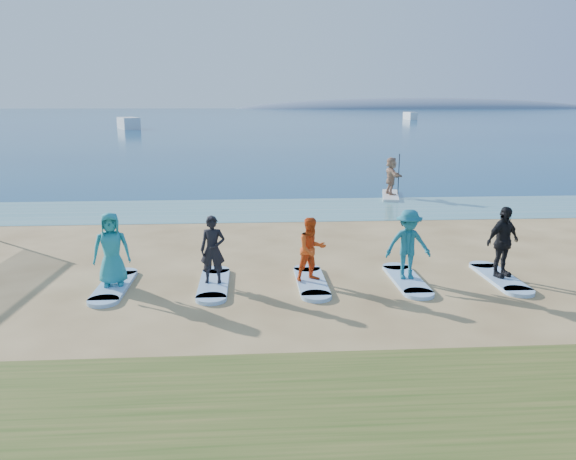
{
  "coord_description": "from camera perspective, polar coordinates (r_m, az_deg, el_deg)",
  "views": [
    {
      "loc": [
        -0.18,
        -12.25,
        4.41
      ],
      "look_at": [
        0.8,
        2.0,
        1.1
      ],
      "focal_mm": 35.0,
      "sensor_mm": 36.0,
      "label": 1
    }
  ],
  "objects": [
    {
      "name": "ground",
      "position": [
        13.02,
        -2.94,
        -6.77
      ],
      "size": [
        600.0,
        600.0,
        0.0
      ],
      "primitive_type": "plane",
      "color": "tan",
      "rests_on": "ground"
    },
    {
      "name": "shallow_water",
      "position": [
        23.17,
        -3.43,
        2.07
      ],
      "size": [
        600.0,
        600.0,
        0.0
      ],
      "primitive_type": "plane",
      "color": "teal",
      "rests_on": "ground"
    },
    {
      "name": "ocean",
      "position": [
        172.31,
        -3.95,
        11.55
      ],
      "size": [
        600.0,
        600.0,
        0.0
      ],
      "primitive_type": "plane",
      "color": "navy",
      "rests_on": "ground"
    },
    {
      "name": "island_ridge",
      "position": [
        326.46,
        13.31,
        11.93
      ],
      "size": [
        220.0,
        56.0,
        18.0
      ],
      "primitive_type": "ellipsoid",
      "color": "slate",
      "rests_on": "ground"
    },
    {
      "name": "paddleboard",
      "position": [
        26.74,
        10.36,
        3.47
      ],
      "size": [
        1.34,
        3.08,
        0.12
      ],
      "primitive_type": "cube",
      "rotation": [
        0.0,
        0.0,
        -0.22
      ],
      "color": "silver",
      "rests_on": "ground"
    },
    {
      "name": "paddleboarder",
      "position": [
        26.61,
        10.44,
        5.44
      ],
      "size": [
        0.69,
        1.65,
        1.73
      ],
      "primitive_type": "imported",
      "rotation": [
        0.0,
        0.0,
        1.68
      ],
      "color": "tan",
      "rests_on": "paddleboard"
    },
    {
      "name": "boat_offshore_a",
      "position": [
        93.34,
        -15.87,
        9.85
      ],
      "size": [
        4.81,
        7.27,
        1.79
      ],
      "primitive_type": "cube",
      "rotation": [
        0.0,
        0.0,
        0.38
      ],
      "color": "silver",
      "rests_on": "ground"
    },
    {
      "name": "boat_offshore_b",
      "position": [
        137.14,
        12.28,
        10.91
      ],
      "size": [
        1.94,
        5.65,
        1.71
      ],
      "primitive_type": "cube",
      "rotation": [
        0.0,
        0.0,
        0.04
      ],
      "color": "silver",
      "rests_on": "ground"
    },
    {
      "name": "surfboard_0",
      "position": [
        14.2,
        -17.25,
        -5.47
      ],
      "size": [
        0.7,
        2.2,
        0.09
      ],
      "primitive_type": "cube",
      "color": "#95BDE7",
      "rests_on": "ground"
    },
    {
      "name": "student_0",
      "position": [
        13.94,
        -17.51,
        -1.86
      ],
      "size": [
        0.95,
        0.71,
        1.76
      ],
      "primitive_type": "imported",
      "rotation": [
        0.0,
        0.0,
        0.19
      ],
      "color": "teal",
      "rests_on": "surfboard_0"
    },
    {
      "name": "surfboard_1",
      "position": [
        13.84,
        -7.55,
        -5.46
      ],
      "size": [
        0.7,
        2.2,
        0.09
      ],
      "primitive_type": "cube",
      "color": "#95BDE7",
      "rests_on": "ground"
    },
    {
      "name": "student_1",
      "position": [
        13.59,
        -7.65,
        -1.99
      ],
      "size": [
        0.63,
        0.44,
        1.65
      ],
      "primitive_type": "imported",
      "rotation": [
        0.0,
        0.0,
        -0.08
      ],
      "color": "black",
      "rests_on": "surfboard_1"
    },
    {
      "name": "surfboard_2",
      "position": [
        13.88,
        2.38,
        -5.29
      ],
      "size": [
        0.7,
        2.2,
        0.09
      ],
      "primitive_type": "cube",
      "color": "#95BDE7",
      "rests_on": "ground"
    },
    {
      "name": "student_2",
      "position": [
        13.65,
        2.41,
        -1.97
      ],
      "size": [
        0.93,
        0.83,
        1.57
      ],
      "primitive_type": "imported",
      "rotation": [
        0.0,
        0.0,
        0.37
      ],
      "color": "#D84A16",
      "rests_on": "surfboard_2"
    },
    {
      "name": "surfboard_3",
      "position": [
        14.34,
        11.94,
        -4.97
      ],
      "size": [
        0.7,
        2.2,
        0.09
      ],
      "primitive_type": "cube",
      "color": "#95BDE7",
      "rests_on": "ground"
    },
    {
      "name": "student_3",
      "position": [
        14.09,
        12.12,
        -1.44
      ],
      "size": [
        1.12,
        0.65,
        1.73
      ],
      "primitive_type": "imported",
      "rotation": [
        0.0,
        0.0,
        -0.01
      ],
      "color": "#1A677E",
      "rests_on": "surfboard_3"
    },
    {
      "name": "surfboard_4",
      "position": [
        15.16,
        20.69,
        -4.56
      ],
      "size": [
        0.7,
        2.2,
        0.09
      ],
      "primitive_type": "cube",
      "color": "#95BDE7",
      "rests_on": "ground"
    },
    {
      "name": "student_4",
      "position": [
        14.91,
        20.98,
        -1.13
      ],
      "size": [
        1.13,
        0.83,
        1.78
      ],
      "primitive_type": "imported",
      "rotation": [
        0.0,
        0.0,
        0.43
      ],
      "color": "black",
      "rests_on": "surfboard_4"
    }
  ]
}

